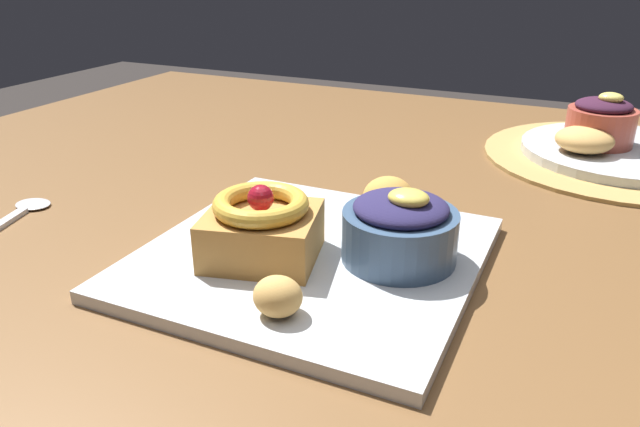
% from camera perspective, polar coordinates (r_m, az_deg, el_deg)
% --- Properties ---
extents(dining_table, '(1.39, 1.15, 0.73)m').
position_cam_1_polar(dining_table, '(0.68, 3.79, -6.14)').
color(dining_table, brown).
rests_on(dining_table, ground_plane).
extents(woven_placemat, '(0.35, 0.35, 0.00)m').
position_cam_1_polar(woven_placemat, '(0.90, 26.50, 4.72)').
color(woven_placemat, '#AD894C').
rests_on(woven_placemat, dining_table).
extents(front_plate, '(0.28, 0.28, 0.01)m').
position_cam_1_polar(front_plate, '(0.54, -0.90, -4.08)').
color(front_plate, silver).
rests_on(front_plate, dining_table).
extents(cake_slice, '(0.11, 0.10, 0.07)m').
position_cam_1_polar(cake_slice, '(0.52, -5.51, -1.31)').
color(cake_slice, '#B77F3D').
rests_on(cake_slice, front_plate).
extents(berry_ramekin, '(0.10, 0.10, 0.07)m').
position_cam_1_polar(berry_ramekin, '(0.51, 7.55, -1.43)').
color(berry_ramekin, '#3D5675').
rests_on(berry_ramekin, front_plate).
extents(fritter_front, '(0.04, 0.03, 0.03)m').
position_cam_1_polar(fritter_front, '(0.44, -4.01, -7.80)').
color(fritter_front, tan).
rests_on(fritter_front, front_plate).
extents(fritter_middle, '(0.05, 0.05, 0.04)m').
position_cam_1_polar(fritter_middle, '(0.60, 6.46, 1.49)').
color(fritter_middle, gold).
rests_on(fritter_middle, front_plate).
extents(back_plate, '(0.26, 0.26, 0.01)m').
position_cam_1_polar(back_plate, '(0.90, 26.59, 5.23)').
color(back_plate, silver).
rests_on(back_plate, woven_placemat).
extents(back_ramekin, '(0.09, 0.09, 0.07)m').
position_cam_1_polar(back_ramekin, '(0.89, 24.98, 7.87)').
color(back_ramekin, '#B24C3D').
rests_on(back_ramekin, back_plate).
extents(back_pastry, '(0.07, 0.07, 0.03)m').
position_cam_1_polar(back_pastry, '(0.85, 23.67, 6.39)').
color(back_pastry, tan).
rests_on(back_pastry, back_plate).
extents(spoon, '(0.05, 0.12, 0.00)m').
position_cam_1_polar(spoon, '(0.71, -26.61, -0.03)').
color(spoon, silver).
rests_on(spoon, dining_table).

